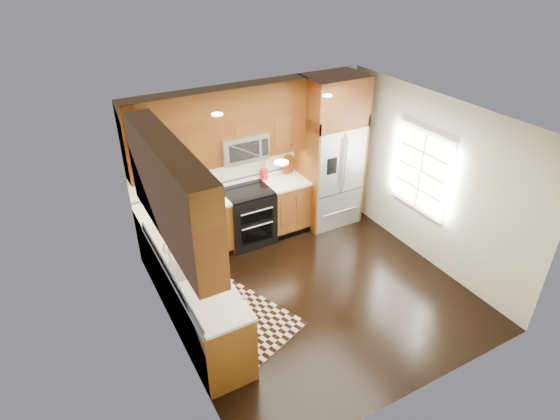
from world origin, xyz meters
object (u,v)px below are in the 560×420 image
range (248,216)px  knife_block (214,190)px  refrigerator (330,152)px  utensil_crock (264,172)px  rug (236,315)px

range → knife_block: (-0.52, 0.09, 0.58)m
refrigerator → knife_block: size_ratio=9.49×
range → utensil_crock: 0.79m
range → refrigerator: refrigerator is taller
utensil_crock → rug: bearing=-127.2°
refrigerator → utensil_crock: (-1.11, 0.31, -0.24)m
range → knife_block: size_ratio=3.45×
refrigerator → knife_block: refrigerator is taller
rug → utensil_crock: utensil_crock is taller
knife_block → utensil_crock: (0.96, 0.18, 0.01)m
knife_block → utensil_crock: 0.98m
rug → refrigerator: bearing=9.8°
utensil_crock → refrigerator: bearing=-15.6°
rug → range: bearing=37.1°
range → knife_block: knife_block is taller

